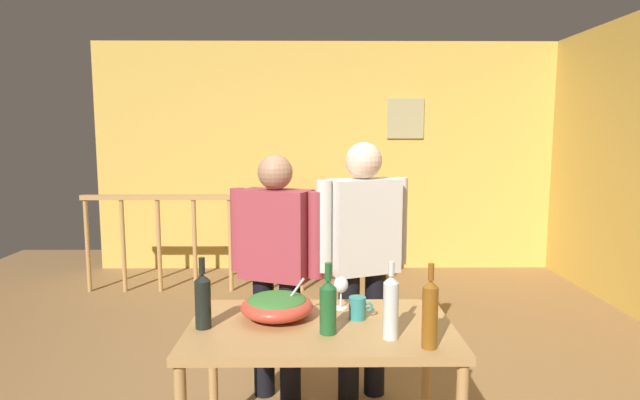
# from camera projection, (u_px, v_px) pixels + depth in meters

# --- Properties ---
(back_wall) EXTENTS (5.51, 0.10, 2.72)m
(back_wall) POSITION_uv_depth(u_px,v_px,m) (327.00, 157.00, 6.30)
(back_wall) COLOR gold
(back_wall) RESTS_ON ground_plane
(framed_picture) EXTENTS (0.43, 0.03, 0.47)m
(framed_picture) POSITION_uv_depth(u_px,v_px,m) (406.00, 119.00, 6.19)
(framed_picture) COLOR tan
(stair_railing) EXTENTS (3.05, 0.10, 1.07)m
(stair_railing) POSITION_uv_depth(u_px,v_px,m) (270.00, 231.00, 5.40)
(stair_railing) COLOR #B2844C
(stair_railing) RESTS_ON ground_plane
(tv_console) EXTENTS (0.90, 0.40, 0.51)m
(tv_console) POSITION_uv_depth(u_px,v_px,m) (297.00, 253.00, 6.08)
(tv_console) COLOR #38281E
(tv_console) RESTS_ON ground_plane
(flat_screen_tv) EXTENTS (0.50, 0.12, 0.38)m
(flat_screen_tv) POSITION_uv_depth(u_px,v_px,m) (297.00, 213.00, 5.99)
(flat_screen_tv) COLOR black
(flat_screen_tv) RESTS_ON tv_console
(serving_table) EXTENTS (1.25, 0.75, 0.74)m
(serving_table) POSITION_uv_depth(u_px,v_px,m) (321.00, 340.00, 2.48)
(serving_table) COLOR #B2844C
(serving_table) RESTS_ON ground_plane
(salad_bowl) EXTENTS (0.35, 0.35, 0.20)m
(salad_bowl) POSITION_uv_depth(u_px,v_px,m) (277.00, 305.00, 2.54)
(salad_bowl) COLOR #CC3D2D
(salad_bowl) RESTS_ON serving_table
(wine_glass) EXTENTS (0.08, 0.08, 0.17)m
(wine_glass) POSITION_uv_depth(u_px,v_px,m) (341.00, 286.00, 2.67)
(wine_glass) COLOR silver
(wine_glass) RESTS_ON serving_table
(wine_bottle_dark) EXTENTS (0.07, 0.07, 0.33)m
(wine_bottle_dark) POSITION_uv_depth(u_px,v_px,m) (203.00, 300.00, 2.40)
(wine_bottle_dark) COLOR black
(wine_bottle_dark) RESTS_ON serving_table
(wine_bottle_clear) EXTENTS (0.07, 0.07, 0.35)m
(wine_bottle_clear) POSITION_uv_depth(u_px,v_px,m) (391.00, 306.00, 2.28)
(wine_bottle_clear) COLOR silver
(wine_bottle_clear) RESTS_ON serving_table
(wine_bottle_amber) EXTENTS (0.07, 0.07, 0.36)m
(wine_bottle_amber) POSITION_uv_depth(u_px,v_px,m) (430.00, 313.00, 2.18)
(wine_bottle_amber) COLOR brown
(wine_bottle_amber) RESTS_ON serving_table
(wine_bottle_green) EXTENTS (0.08, 0.08, 0.33)m
(wine_bottle_green) POSITION_uv_depth(u_px,v_px,m) (328.00, 306.00, 2.34)
(wine_bottle_green) COLOR #1E5628
(wine_bottle_green) RESTS_ON serving_table
(mug_teal) EXTENTS (0.12, 0.08, 0.11)m
(mug_teal) POSITION_uv_depth(u_px,v_px,m) (358.00, 308.00, 2.53)
(mug_teal) COLOR teal
(mug_teal) RESTS_ON serving_table
(person_standing_left) EXTENTS (0.57, 0.36, 1.51)m
(person_standing_left) POSITION_uv_depth(u_px,v_px,m) (276.00, 257.00, 3.16)
(person_standing_left) COLOR black
(person_standing_left) RESTS_ON ground_plane
(person_standing_right) EXTENTS (0.57, 0.36, 1.59)m
(person_standing_right) POSITION_uv_depth(u_px,v_px,m) (363.00, 249.00, 3.16)
(person_standing_right) COLOR black
(person_standing_right) RESTS_ON ground_plane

